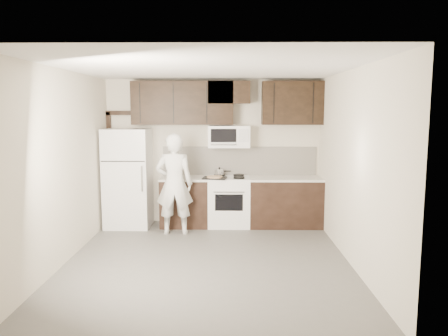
{
  "coord_description": "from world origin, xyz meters",
  "views": [
    {
      "loc": [
        0.31,
        -5.98,
        2.15
      ],
      "look_at": [
        0.22,
        0.9,
        1.22
      ],
      "focal_mm": 35.0,
      "sensor_mm": 36.0,
      "label": 1
    }
  ],
  "objects_px": {
    "refrigerator": "(128,178)",
    "person": "(174,184)",
    "stove": "(229,201)",
    "microwave": "(229,137)"
  },
  "relations": [
    {
      "from": "microwave",
      "to": "person",
      "type": "bearing_deg",
      "value": -144.89
    },
    {
      "from": "person",
      "to": "stove",
      "type": "bearing_deg",
      "value": -152.13
    },
    {
      "from": "stove",
      "to": "microwave",
      "type": "bearing_deg",
      "value": 90.1
    },
    {
      "from": "microwave",
      "to": "refrigerator",
      "type": "distance_m",
      "value": 2.0
    },
    {
      "from": "microwave",
      "to": "person",
      "type": "height_order",
      "value": "microwave"
    },
    {
      "from": "microwave",
      "to": "refrigerator",
      "type": "bearing_deg",
      "value": -174.85
    },
    {
      "from": "stove",
      "to": "microwave",
      "type": "height_order",
      "value": "microwave"
    },
    {
      "from": "stove",
      "to": "person",
      "type": "xyz_separation_m",
      "value": [
        -0.94,
        -0.54,
        0.41
      ]
    },
    {
      "from": "refrigerator",
      "to": "person",
      "type": "relative_size",
      "value": 1.03
    },
    {
      "from": "refrigerator",
      "to": "person",
      "type": "xyz_separation_m",
      "value": [
        0.91,
        -0.49,
        -0.03
      ]
    }
  ]
}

